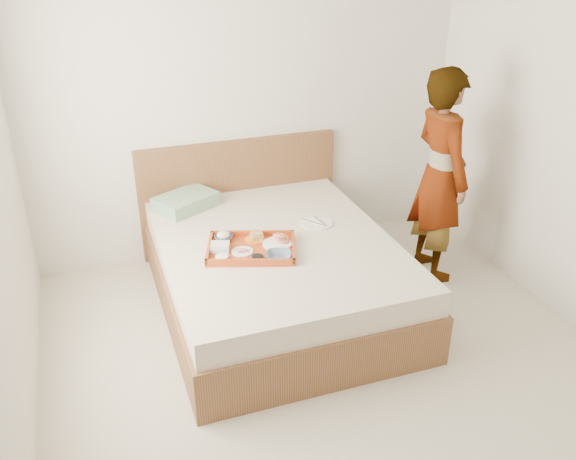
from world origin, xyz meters
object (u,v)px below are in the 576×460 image
(bed, at_px, (277,273))
(dinner_plate, at_px, (316,223))
(person, at_px, (440,176))
(tray, at_px, (251,248))

(bed, relative_size, dinner_plate, 8.26)
(bed, bearing_deg, person, 2.79)
(tray, distance_m, person, 1.54)
(tray, bearing_deg, person, 24.34)
(dinner_plate, height_order, person, person)
(dinner_plate, bearing_deg, tray, -156.32)
(bed, relative_size, person, 1.23)
(tray, relative_size, person, 0.36)
(bed, xyz_separation_m, tray, (-0.21, -0.09, 0.29))
(dinner_plate, relative_size, person, 0.15)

